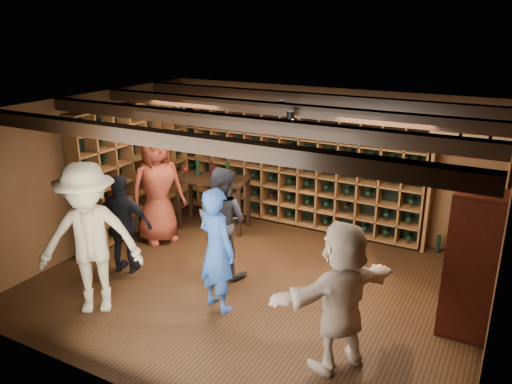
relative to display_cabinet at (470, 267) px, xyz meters
The scene contains 13 objects.
ground 2.85m from the display_cabinet, behind, with size 6.00×6.00×0.00m, color black.
room_shell 3.14m from the display_cabinet, behind, with size 6.00×6.00×6.00m.
wine_rack_back 3.89m from the display_cabinet, 146.67° to the left, with size 4.65×0.30×2.20m.
wine_rack_left 5.59m from the display_cabinet, behind, with size 0.30×2.65×2.20m.
crate_shelf 2.26m from the display_cabinet, 98.20° to the left, with size 1.20×0.32×2.07m.
display_cabinet is the anchor object (origin of this frame).
man_blue_shirt 3.03m from the display_cabinet, 161.99° to the right, with size 0.60×0.39×1.64m, color navy.
man_grey_suit 3.32m from the display_cabinet, behind, with size 0.79×0.62×1.63m, color black.
guest_red_floral 4.89m from the display_cabinet, behind, with size 0.91×0.60×1.87m, color maroon.
guest_woman_black 4.67m from the display_cabinet, behind, with size 0.88×0.36×1.50m, color black.
guest_khaki 4.58m from the display_cabinet, 157.91° to the right, with size 1.28×0.73×1.98m, color gray.
guest_beige 1.71m from the display_cabinet, 130.30° to the right, with size 1.55×0.49×1.67m, color tan.
tasting_table 4.57m from the display_cabinet, 163.49° to the left, with size 1.33×0.84×1.21m.
Camera 1 is at (2.98, -5.53, 3.56)m, focal length 35.00 mm.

